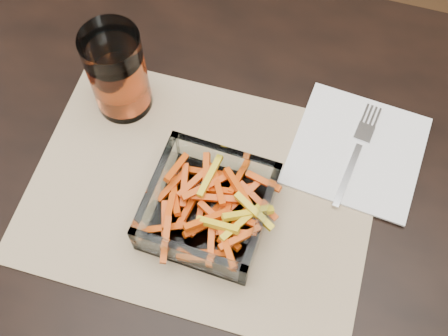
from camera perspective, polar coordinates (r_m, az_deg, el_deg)
The scene contains 6 objects.
dining_table at distance 0.81m, azimuth 5.13°, elevation -9.99°, with size 1.60×0.90×0.75m.
placemat at distance 0.75m, azimuth -2.30°, elevation -2.40°, with size 0.45×0.33×0.00m, color tan.
glass_bowl at distance 0.71m, azimuth -1.63°, elevation -4.10°, with size 0.15×0.15×0.06m.
tumbler at distance 0.77m, azimuth -10.72°, elevation 9.30°, with size 0.08×0.08×0.14m.
napkin at distance 0.79m, azimuth 13.38°, elevation 1.76°, with size 0.17×0.17×0.00m, color white.
fork at distance 0.79m, azimuth 13.38°, elevation 1.75°, with size 0.04×0.17×0.00m.
Camera 1 is at (-0.00, -0.24, 1.43)m, focal length 45.00 mm.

